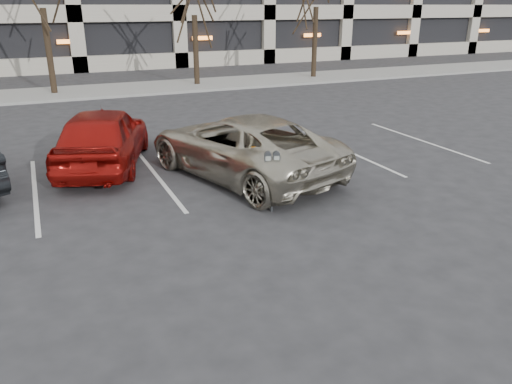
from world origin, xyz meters
TOP-DOWN VIEW (x-y plane):
  - ground at (0.00, 0.00)m, footprint 140.00×140.00m
  - sidewalk at (0.00, 16.00)m, footprint 80.00×4.00m
  - stall_lines at (-1.40, 2.30)m, footprint 16.90×5.20m
  - parking_meter at (0.24, -0.88)m, footprint 0.34×0.22m
  - suv_silver at (0.58, 1.50)m, footprint 4.02×5.98m
  - car_red at (-2.43, 3.65)m, footprint 3.28×5.03m

SIDE VIEW (x-z plane):
  - ground at x=0.00m, z-range 0.00..0.00m
  - stall_lines at x=-1.40m, z-range 0.00..0.01m
  - sidewalk at x=0.00m, z-range 0.00..0.12m
  - suv_silver at x=0.58m, z-range 0.00..1.53m
  - car_red at x=-2.43m, z-range 0.00..1.59m
  - parking_meter at x=0.24m, z-range 0.33..1.58m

